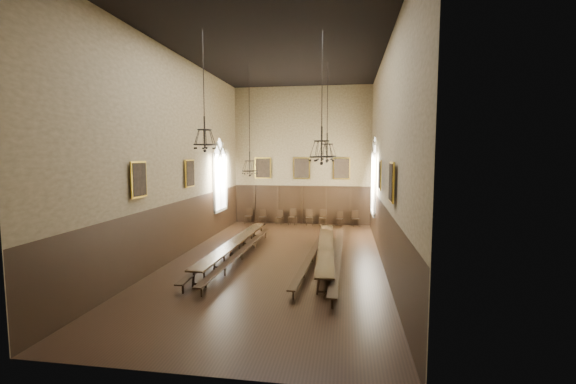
% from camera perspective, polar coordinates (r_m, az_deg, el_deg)
% --- Properties ---
extents(floor, '(9.00, 18.00, 0.02)m').
position_cam_1_polar(floor, '(17.10, -1.56, -10.02)').
color(floor, black).
rests_on(floor, ground).
extents(ceiling, '(9.00, 18.00, 0.02)m').
position_cam_1_polar(ceiling, '(17.06, -1.64, 20.60)').
color(ceiling, black).
rests_on(ceiling, ground).
extents(wall_back, '(9.00, 0.02, 9.00)m').
position_cam_1_polar(wall_back, '(25.39, 2.07, 5.36)').
color(wall_back, '#8C7C56').
rests_on(wall_back, ground).
extents(wall_front, '(9.00, 0.02, 9.00)m').
position_cam_1_polar(wall_front, '(7.78, -13.62, 4.81)').
color(wall_front, '#8C7C56').
rests_on(wall_front, ground).
extents(wall_left, '(0.02, 18.00, 9.00)m').
position_cam_1_polar(wall_left, '(17.85, -16.05, 5.08)').
color(wall_left, '#8C7C56').
rests_on(wall_left, ground).
extents(wall_right, '(0.02, 18.00, 9.00)m').
position_cam_1_polar(wall_right, '(16.28, 14.28, 5.10)').
color(wall_right, '#8C7C56').
rests_on(wall_right, ground).
extents(wainscot_panelling, '(9.00, 18.00, 2.50)m').
position_cam_1_polar(wainscot_panelling, '(16.81, -1.57, -5.88)').
color(wainscot_panelling, black).
rests_on(wainscot_panelling, floor).
extents(table_left, '(0.81, 9.14, 0.71)m').
position_cam_1_polar(table_left, '(17.68, -7.80, -8.32)').
color(table_left, black).
rests_on(table_left, floor).
extents(table_right, '(1.06, 9.20, 0.72)m').
position_cam_1_polar(table_right, '(16.93, 5.62, -8.91)').
color(table_right, black).
rests_on(table_right, floor).
extents(bench_left_outer, '(0.62, 9.52, 0.43)m').
position_cam_1_polar(bench_left_outer, '(17.50, -9.88, -8.79)').
color(bench_left_outer, black).
rests_on(bench_left_outer, floor).
extents(bench_left_inner, '(0.51, 9.77, 0.44)m').
position_cam_1_polar(bench_left_inner, '(17.13, -6.82, -9.02)').
color(bench_left_inner, black).
rests_on(bench_left_inner, floor).
extents(bench_right_inner, '(0.74, 9.50, 0.43)m').
position_cam_1_polar(bench_right_inner, '(16.70, 3.62, -9.41)').
color(bench_right_inner, black).
rests_on(bench_right_inner, floor).
extents(bench_right_outer, '(0.40, 10.52, 0.47)m').
position_cam_1_polar(bench_right_outer, '(16.58, 7.36, -9.45)').
color(bench_right_outer, black).
rests_on(bench_right_outer, floor).
extents(chair_0, '(0.49, 0.49, 1.02)m').
position_cam_1_polar(chair_0, '(25.91, -5.86, -3.97)').
color(chair_0, black).
rests_on(chair_0, floor).
extents(chair_1, '(0.47, 0.47, 0.96)m').
position_cam_1_polar(chair_1, '(25.65, -3.83, -4.09)').
color(chair_1, black).
rests_on(chair_1, floor).
extents(chair_2, '(0.49, 0.49, 0.94)m').
position_cam_1_polar(chair_2, '(25.50, -1.26, -4.15)').
color(chair_2, black).
rests_on(chair_2, floor).
extents(chair_3, '(0.53, 0.53, 1.04)m').
position_cam_1_polar(chair_3, '(25.34, 0.65, -4.14)').
color(chair_3, black).
rests_on(chair_3, floor).
extents(chair_4, '(0.51, 0.51, 1.01)m').
position_cam_1_polar(chair_4, '(25.25, 3.17, -4.20)').
color(chair_4, black).
rests_on(chair_4, floor).
extents(chair_5, '(0.47, 0.47, 0.99)m').
position_cam_1_polar(chair_5, '(25.20, 5.15, -4.25)').
color(chair_5, black).
rests_on(chair_5, floor).
extents(chair_6, '(0.51, 0.51, 0.95)m').
position_cam_1_polar(chair_6, '(25.07, 7.63, -4.36)').
color(chair_6, black).
rests_on(chair_6, floor).
extents(chair_7, '(0.53, 0.53, 1.01)m').
position_cam_1_polar(chair_7, '(25.13, 9.98, -4.33)').
color(chair_7, black).
rests_on(chair_7, floor).
extents(chandelier_back_left, '(0.80, 0.80, 5.39)m').
position_cam_1_polar(chandelier_back_left, '(19.51, -5.69, 4.25)').
color(chandelier_back_left, black).
rests_on(chandelier_back_left, ceiling).
extents(chandelier_back_right, '(0.92, 0.92, 4.66)m').
position_cam_1_polar(chandelier_back_right, '(18.99, 5.80, 6.16)').
color(chandelier_back_right, black).
rests_on(chandelier_back_right, ceiling).
extents(chandelier_front_left, '(0.83, 0.83, 4.20)m').
position_cam_1_polar(chandelier_front_left, '(14.39, -12.24, 8.01)').
color(chandelier_front_left, black).
rests_on(chandelier_front_left, ceiling).
extents(chandelier_front_right, '(0.89, 0.89, 4.65)m').
position_cam_1_polar(chandelier_front_right, '(14.19, 5.00, 6.42)').
color(chandelier_front_right, black).
rests_on(chandelier_front_right, ceiling).
extents(portrait_back_0, '(1.10, 0.12, 1.40)m').
position_cam_1_polar(portrait_back_0, '(25.71, -3.75, 3.58)').
color(portrait_back_0, gold).
rests_on(portrait_back_0, wall_back).
extents(portrait_back_1, '(1.10, 0.12, 1.40)m').
position_cam_1_polar(portrait_back_1, '(25.28, 2.03, 3.55)').
color(portrait_back_1, gold).
rests_on(portrait_back_1, wall_back).
extents(portrait_back_2, '(1.10, 0.12, 1.40)m').
position_cam_1_polar(portrait_back_2, '(25.11, 7.94, 3.49)').
color(portrait_back_2, gold).
rests_on(portrait_back_2, wall_back).
extents(portrait_left_0, '(0.12, 1.00, 1.30)m').
position_cam_1_polar(portrait_left_0, '(18.73, -14.34, 2.68)').
color(portrait_left_0, gold).
rests_on(portrait_left_0, wall_left).
extents(portrait_left_1, '(0.12, 1.00, 1.30)m').
position_cam_1_polar(portrait_left_1, '(14.70, -21.22, 1.74)').
color(portrait_left_1, gold).
rests_on(portrait_left_1, wall_left).
extents(portrait_right_0, '(0.12, 1.00, 1.30)m').
position_cam_1_polar(portrait_right_0, '(17.29, 13.47, 2.48)').
color(portrait_right_0, gold).
rests_on(portrait_right_0, wall_right).
extents(portrait_right_1, '(0.12, 1.00, 1.30)m').
position_cam_1_polar(portrait_right_1, '(12.82, 15.11, 1.42)').
color(portrait_right_1, gold).
rests_on(portrait_right_1, wall_right).
extents(window_right, '(0.20, 2.20, 4.60)m').
position_cam_1_polar(window_right, '(21.79, 12.62, 2.31)').
color(window_right, white).
rests_on(window_right, wall_right).
extents(window_left, '(0.20, 2.20, 4.60)m').
position_cam_1_polar(window_left, '(22.96, -10.04, 2.52)').
color(window_left, white).
rests_on(window_left, wall_left).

